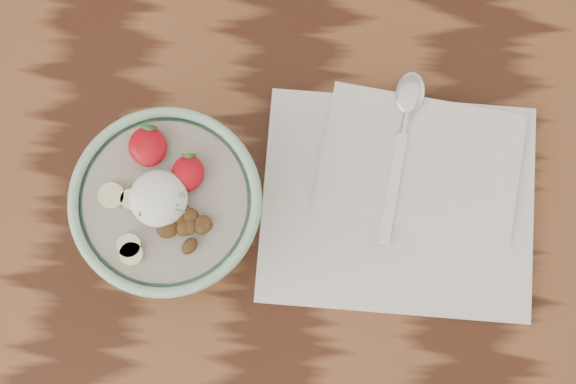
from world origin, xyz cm
name	(u,v)px	position (x,y,z in cm)	size (l,w,h in cm)	color
table	(282,225)	(0.00, 0.00, 65.70)	(160.00, 90.00, 75.00)	#381A0E
breakfast_bowl	(170,207)	(-10.87, -1.00, 81.29)	(18.37, 18.37, 12.47)	#96CAA2
napkin	(402,195)	(12.78, 2.38, 75.74)	(29.23, 24.82, 1.76)	white
spoon	(406,117)	(12.73, 10.62, 77.17)	(4.90, 19.15, 1.00)	silver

